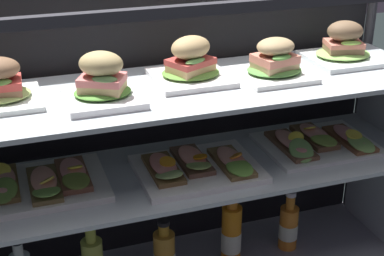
% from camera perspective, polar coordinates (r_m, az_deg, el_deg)
% --- Properties ---
extents(case_frame, '(1.42, 0.44, 0.94)m').
position_cam_1_polar(case_frame, '(1.73, -1.46, 0.67)').
color(case_frame, '#333338').
rests_on(case_frame, ground).
extents(riser_lower_tier, '(1.36, 0.38, 0.36)m').
position_cam_1_polar(riser_lower_tier, '(1.76, 0.00, -9.60)').
color(riser_lower_tier, silver).
rests_on(riser_lower_tier, case_base_deck).
extents(shelf_lower_glass, '(1.37, 0.39, 0.01)m').
position_cam_1_polar(shelf_lower_glass, '(1.66, 0.00, -4.17)').
color(shelf_lower_glass, silver).
rests_on(shelf_lower_glass, riser_lower_tier).
extents(riser_upper_tier, '(1.36, 0.38, 0.24)m').
position_cam_1_polar(riser_upper_tier, '(1.60, 0.00, -0.21)').
color(riser_upper_tier, silver).
rests_on(riser_upper_tier, shelf_lower_glass).
extents(shelf_upper_glass, '(1.37, 0.39, 0.01)m').
position_cam_1_polar(shelf_upper_glass, '(1.55, 0.00, 4.01)').
color(shelf_upper_glass, silver).
rests_on(shelf_upper_glass, riser_upper_tier).
extents(plated_roll_sandwich_near_left_corner, '(0.19, 0.19, 0.13)m').
position_cam_1_polar(plated_roll_sandwich_near_left_corner, '(1.44, -8.83, 4.32)').
color(plated_roll_sandwich_near_left_corner, white).
rests_on(plated_roll_sandwich_near_left_corner, shelf_upper_glass).
extents(plated_roll_sandwich_right_of_center, '(0.20, 0.20, 0.12)m').
position_cam_1_polar(plated_roll_sandwich_right_of_center, '(1.57, -0.13, 6.24)').
color(plated_roll_sandwich_right_of_center, white).
rests_on(plated_roll_sandwich_right_of_center, shelf_upper_glass).
extents(plated_roll_sandwich_near_right_corner, '(0.19, 0.19, 0.11)m').
position_cam_1_polar(plated_roll_sandwich_near_right_corner, '(1.62, 8.15, 6.35)').
color(plated_roll_sandwich_near_right_corner, white).
rests_on(plated_roll_sandwich_near_right_corner, shelf_upper_glass).
extents(plated_roll_sandwich_center, '(0.21, 0.21, 0.12)m').
position_cam_1_polar(plated_roll_sandwich_center, '(1.80, 14.68, 7.65)').
color(plated_roll_sandwich_center, white).
rests_on(plated_roll_sandwich_center, shelf_upper_glass).
extents(open_sandwich_tray_center, '(0.34, 0.26, 0.06)m').
position_cam_1_polar(open_sandwich_tray_center, '(1.59, -14.64, -5.31)').
color(open_sandwich_tray_center, white).
rests_on(open_sandwich_tray_center, shelf_lower_glass).
extents(open_sandwich_tray_far_right, '(0.34, 0.26, 0.06)m').
position_cam_1_polar(open_sandwich_tray_far_right, '(1.62, 0.56, -3.81)').
color(open_sandwich_tray_far_right, white).
rests_on(open_sandwich_tray_far_right, shelf_lower_glass).
extents(open_sandwich_tray_far_left, '(0.34, 0.27, 0.06)m').
position_cam_1_polar(open_sandwich_tray_far_left, '(1.81, 12.37, -1.33)').
color(open_sandwich_tray_far_left, white).
rests_on(open_sandwich_tray_far_left, shelf_lower_glass).
extents(juice_bottle_back_center, '(0.07, 0.07, 0.20)m').
position_cam_1_polar(juice_bottle_back_center, '(1.82, -2.74, -12.30)').
color(juice_bottle_back_center, gold).
rests_on(juice_bottle_back_center, case_base_deck).
extents(juice_bottle_near_post, '(0.06, 0.06, 0.25)m').
position_cam_1_polar(juice_bottle_near_post, '(1.88, 3.90, -10.30)').
color(juice_bottle_near_post, orange).
rests_on(juice_bottle_near_post, case_base_deck).
extents(juice_bottle_back_right, '(0.06, 0.06, 0.21)m').
position_cam_1_polar(juice_bottle_back_right, '(1.96, 9.48, -9.54)').
color(juice_bottle_back_right, orange).
rests_on(juice_bottle_back_right, case_base_deck).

